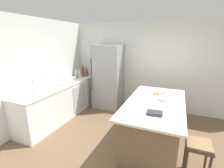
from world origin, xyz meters
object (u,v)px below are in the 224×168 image
at_px(hot_sauce_bottle, 87,73).
at_px(vinegar_bottle, 83,73).
at_px(wine_bottle, 83,72).
at_px(cutting_board, 160,94).
at_px(sink_faucet, 46,83).
at_px(gin_bottle, 76,75).
at_px(soda_bottle, 80,74).
at_px(syrup_bottle, 86,72).
at_px(cookbook_stack, 155,113).
at_px(kitchen_island, 154,122).
at_px(mixing_bowl, 164,98).
at_px(bar_stool, 198,149).
at_px(paper_towel_roll, 60,80).
at_px(refrigerator, 108,77).
at_px(flower_vase, 34,90).
at_px(whiskey_bottle, 79,73).

relative_size(hot_sauce_bottle, vinegar_bottle, 0.75).
height_order(wine_bottle, cutting_board, wine_bottle).
bearing_deg(cutting_board, vinegar_bottle, 163.30).
height_order(wine_bottle, vinegar_bottle, wine_bottle).
relative_size(sink_faucet, gin_bottle, 0.92).
xyz_separation_m(vinegar_bottle, soda_bottle, (0.00, -0.18, -0.00)).
distance_m(syrup_bottle, cookbook_stack, 3.33).
bearing_deg(kitchen_island, vinegar_bottle, 152.83).
distance_m(syrup_bottle, vinegar_bottle, 0.29).
height_order(wine_bottle, mixing_bowl, wine_bottle).
distance_m(bar_stool, paper_towel_roll, 3.37).
bearing_deg(gin_bottle, refrigerator, 25.45).
xyz_separation_m(kitchen_island, vinegar_bottle, (-2.47, 1.27, 0.60)).
xyz_separation_m(sink_faucet, cookbook_stack, (2.63, -0.37, -0.15)).
distance_m(wine_bottle, soda_bottle, 0.29).
height_order(kitchen_island, flower_vase, flower_vase).
bearing_deg(syrup_bottle, soda_bottle, -84.87).
xyz_separation_m(mixing_bowl, cutting_board, (-0.13, 0.36, -0.04)).
distance_m(refrigerator, syrup_bottle, 0.90).
bearing_deg(flower_vase, bar_stool, -0.56).
xyz_separation_m(hot_sauce_bottle, cutting_board, (2.45, -0.94, -0.10)).
distance_m(sink_faucet, cutting_board, 2.69).
distance_m(refrigerator, wine_bottle, 0.89).
distance_m(flower_vase, mixing_bowl, 2.76).
distance_m(sink_faucet, vinegar_bottle, 1.46).
relative_size(whiskey_bottle, gin_bottle, 0.95).
xyz_separation_m(flower_vase, gin_bottle, (-0.02, 1.60, 0.03)).
xyz_separation_m(refrigerator, cutting_board, (1.66, -0.88, -0.06)).
relative_size(wine_bottle, whiskey_bottle, 1.15).
relative_size(flower_vase, soda_bottle, 1.06).
distance_m(vinegar_bottle, soda_bottle, 0.18).
bearing_deg(bar_stool, hot_sauce_bottle, 146.25).
bearing_deg(paper_towel_roll, kitchen_island, -3.99).
xyz_separation_m(vinegar_bottle, cutting_board, (2.50, -0.75, -0.14)).
height_order(refrigerator, vinegar_bottle, refrigerator).
distance_m(refrigerator, soda_bottle, 0.90).
bearing_deg(flower_vase, vinegar_bottle, 89.31).
relative_size(kitchen_island, gin_bottle, 6.31).
distance_m(flower_vase, cookbook_stack, 2.56).
xyz_separation_m(refrigerator, sink_faucet, (-0.94, -1.59, 0.11)).
bearing_deg(syrup_bottle, vinegar_bottle, -82.25).
height_order(wine_bottle, soda_bottle, wine_bottle).
relative_size(syrup_bottle, cutting_board, 0.94).
height_order(bar_stool, cookbook_stack, cookbook_stack).
bearing_deg(wine_bottle, sink_faucet, -91.88).
xyz_separation_m(hot_sauce_bottle, wine_bottle, (-0.09, -0.09, 0.05)).
height_order(bar_stool, paper_towel_roll, paper_towel_roll).
height_order(hot_sauce_bottle, vinegar_bottle, vinegar_bottle).
relative_size(refrigerator, gin_bottle, 5.97).
xyz_separation_m(whiskey_bottle, soda_bottle, (0.08, -0.09, 0.00)).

